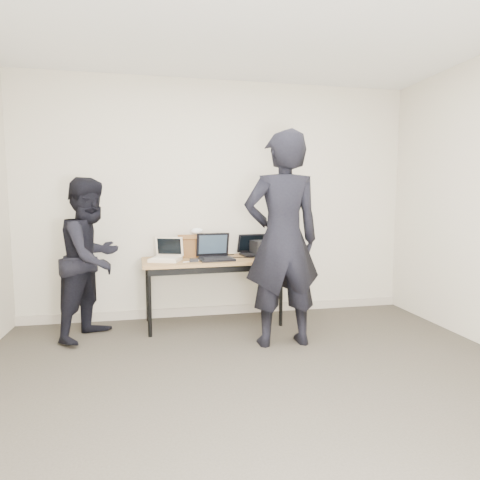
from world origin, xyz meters
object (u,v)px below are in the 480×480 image
object	(u,v)px
equipment_box	(265,248)
person_observer	(92,258)
laptop_beige	(166,256)
person_typist	(282,240)
leather_satchel	(194,245)
laptop_right	(254,250)
desk	(213,264)
laptop_center	(215,254)

from	to	relation	value
equipment_box	person_observer	xyz separation A→B (m)	(-1.85, -0.36, -0.02)
laptop_beige	person_typist	xyz separation A→B (m)	(1.05, -0.70, 0.22)
laptop_beige	leather_satchel	xyz separation A→B (m)	(0.32, 0.26, 0.08)
laptop_right	person_observer	world-z (taller)	person_observer
desk	laptop_center	size ratio (longest dim) A/B	3.97
laptop_right	person_typist	size ratio (longest dim) A/B	0.18
laptop_beige	leather_satchel	world-z (taller)	leather_satchel
leather_satchel	equipment_box	world-z (taller)	leather_satchel
laptop_beige	equipment_box	world-z (taller)	laptop_beige
leather_satchel	person_typist	size ratio (longest dim) A/B	0.18
laptop_beige	person_typist	size ratio (longest dim) A/B	0.19
desk	leather_satchel	xyz separation A→B (m)	(-0.18, 0.23, 0.19)
laptop_center	leather_satchel	size ratio (longest dim) A/B	1.07
laptop_beige	laptop_right	bearing A→B (deg)	31.93
desk	equipment_box	bearing A→B (deg)	13.63
leather_satchel	equipment_box	distance (m)	0.81
desk	laptop_beige	world-z (taller)	laptop_beige
equipment_box	laptop_beige	bearing A→B (deg)	-168.94
person_observer	equipment_box	bearing A→B (deg)	-50.38
equipment_box	person_typist	size ratio (longest dim) A/B	0.15
laptop_beige	desk	bearing A→B (deg)	22.02
person_observer	person_typist	bearing A→B (deg)	-78.99
laptop_center	person_observer	size ratio (longest dim) A/B	0.25
laptop_beige	laptop_right	size ratio (longest dim) A/B	1.04
desk	person_typist	world-z (taller)	person_typist
desk	laptop_right	bearing A→B (deg)	18.87
laptop_right	person_observer	bearing A→B (deg)	-176.03
desk	leather_satchel	bearing A→B (deg)	125.08
laptop_center	person_observer	bearing A→B (deg)	-179.46
laptop_right	leather_satchel	size ratio (longest dim) A/B	1.00
laptop_beige	laptop_right	distance (m)	1.03
desk	person_observer	distance (m)	1.24
laptop_right	person_observer	xyz separation A→B (m)	(-1.72, -0.37, 0.01)
laptop_right	person_observer	distance (m)	1.76
laptop_center	person_typist	distance (m)	0.89
desk	person_observer	bearing A→B (deg)	-175.47
leather_satchel	person_observer	distance (m)	1.12
desk	laptop_right	xyz separation A→B (m)	(0.50, 0.21, 0.11)
laptop_center	person_observer	xyz separation A→B (m)	(-1.24, -0.12, 0.00)
laptop_beige	person_typist	distance (m)	1.28
person_observer	leather_satchel	bearing A→B (deg)	-40.57
laptop_beige	laptop_right	world-z (taller)	laptop_beige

